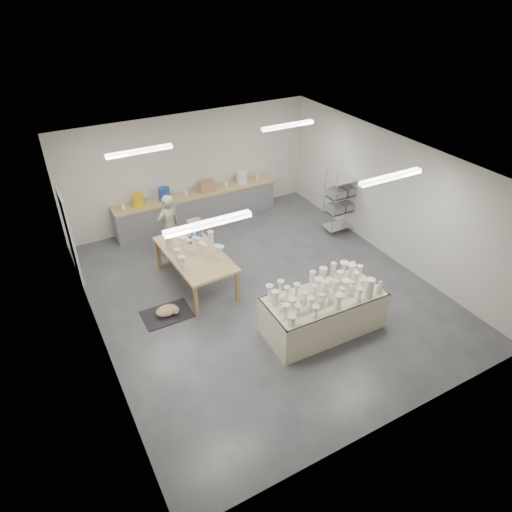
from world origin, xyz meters
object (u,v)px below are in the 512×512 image
red_stool (168,239)px  potter (169,226)px  drying_table (323,311)px  work_table (194,250)px

red_stool → potter: bearing=-90.0°
potter → drying_table: bearing=96.2°
drying_table → work_table: bearing=121.4°
potter → red_stool: 0.60m
drying_table → red_stool: bearing=112.3°
potter → red_stool: size_ratio=4.08×
work_table → potter: size_ratio=1.40×
work_table → potter: 1.37m
drying_table → potter: bearing=113.6°
work_table → red_stool: (-0.09, 1.64, -0.56)m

